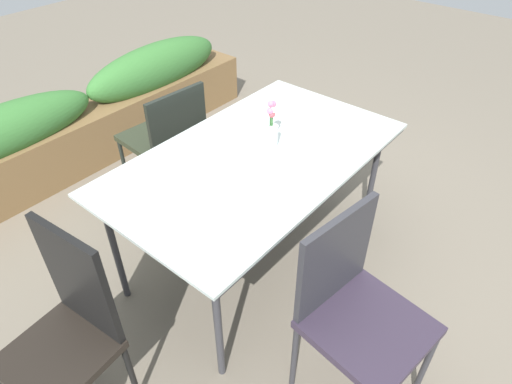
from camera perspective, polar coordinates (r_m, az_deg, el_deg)
ground_plane at (r=2.98m, az=-0.03°, el=-6.68°), size 12.00×12.00×0.00m
dining_table at (r=2.44m, az=0.00°, el=3.85°), size 1.67×0.97×0.77m
chair_end_left at (r=2.06m, az=-22.81°, el=-15.51°), size 0.44×0.44×0.99m
chair_near_left at (r=2.00m, az=12.54°, el=-13.87°), size 0.53×0.53×0.97m
chair_far_side at (r=3.12m, az=-11.25°, el=7.13°), size 0.50×0.50×0.88m
flower_vase at (r=2.46m, az=2.04°, el=8.22°), size 0.07×0.07×0.26m
planter_box at (r=3.87m, az=-19.92°, el=9.03°), size 3.04×0.39×0.75m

